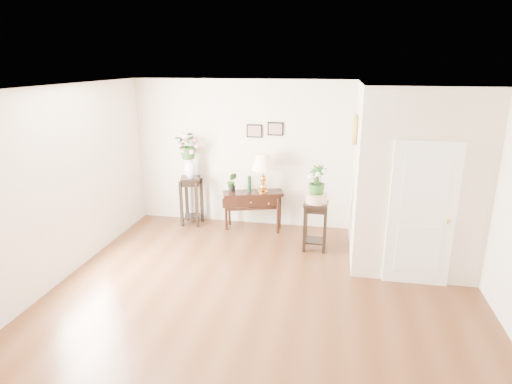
% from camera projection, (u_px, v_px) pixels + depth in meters
% --- Properties ---
extents(floor, '(6.00, 5.50, 0.02)m').
position_uv_depth(floor, '(263.00, 296.00, 5.91)').
color(floor, '#502C16').
rests_on(floor, ground).
extents(ceiling, '(6.00, 5.50, 0.02)m').
position_uv_depth(ceiling, '(265.00, 88.00, 5.09)').
color(ceiling, white).
rests_on(ceiling, ground).
extents(wall_back, '(6.00, 0.02, 2.80)m').
position_uv_depth(wall_back, '(288.00, 155.00, 8.08)').
color(wall_back, beige).
rests_on(wall_back, ground).
extents(wall_front, '(6.00, 0.02, 2.80)m').
position_uv_depth(wall_front, '(197.00, 323.00, 2.91)').
color(wall_front, beige).
rests_on(wall_front, ground).
extents(wall_left, '(0.02, 5.50, 2.80)m').
position_uv_depth(wall_left, '(55.00, 188.00, 6.03)').
color(wall_left, beige).
rests_on(wall_left, ground).
extents(partition, '(1.80, 1.95, 2.80)m').
position_uv_depth(partition, '(413.00, 173.00, 6.79)').
color(partition, beige).
rests_on(partition, floor).
extents(door, '(0.90, 0.05, 2.10)m').
position_uv_depth(door, '(421.00, 215.00, 5.96)').
color(door, white).
rests_on(door, floor).
extents(art_print_left, '(0.30, 0.02, 0.25)m').
position_uv_depth(art_print_left, '(254.00, 131.00, 8.05)').
color(art_print_left, black).
rests_on(art_print_left, wall_back).
extents(art_print_right, '(0.30, 0.02, 0.25)m').
position_uv_depth(art_print_right, '(275.00, 129.00, 7.96)').
color(art_print_right, black).
rests_on(art_print_right, wall_back).
extents(wall_ornament, '(0.07, 0.51, 0.51)m').
position_uv_depth(wall_ornament, '(355.00, 130.00, 6.89)').
color(wall_ornament, gold).
rests_on(wall_ornament, partition).
extents(console_table, '(1.18, 0.69, 0.75)m').
position_uv_depth(console_table, '(253.00, 211.00, 8.17)').
color(console_table, black).
rests_on(console_table, floor).
extents(table_lamp, '(0.47, 0.47, 0.75)m').
position_uv_depth(table_lamp, '(263.00, 175.00, 7.92)').
color(table_lamp, gold).
rests_on(table_lamp, console_table).
extents(green_vase, '(0.08, 0.08, 0.31)m').
position_uv_depth(green_vase, '(249.00, 183.00, 8.02)').
color(green_vase, black).
rests_on(green_vase, console_table).
extents(potted_plant, '(0.20, 0.17, 0.34)m').
position_uv_depth(potted_plant, '(232.00, 182.00, 8.08)').
color(potted_plant, '#234E1C').
rests_on(potted_plant, console_table).
extents(plant_stand_a, '(0.46, 0.46, 0.96)m').
position_uv_depth(plant_stand_a, '(192.00, 201.00, 8.40)').
color(plant_stand_a, black).
rests_on(plant_stand_a, floor).
extents(porcelain_vase, '(0.28, 0.28, 0.41)m').
position_uv_depth(porcelain_vase, '(190.00, 166.00, 8.19)').
color(porcelain_vase, white).
rests_on(porcelain_vase, plant_stand_a).
extents(lily_arrangement, '(0.59, 0.55, 0.54)m').
position_uv_depth(lily_arrangement, '(189.00, 143.00, 8.06)').
color(lily_arrangement, '#234E1C').
rests_on(lily_arrangement, porcelain_vase).
extents(plant_stand_b, '(0.41, 0.41, 0.84)m').
position_uv_depth(plant_stand_b, '(315.00, 226.00, 7.29)').
color(plant_stand_b, black).
rests_on(plant_stand_b, floor).
extents(ceramic_bowl, '(0.41, 0.41, 0.16)m').
position_uv_depth(ceramic_bowl, '(316.00, 198.00, 7.14)').
color(ceramic_bowl, beige).
rests_on(ceramic_bowl, plant_stand_b).
extents(narcissus, '(0.36, 0.36, 0.51)m').
position_uv_depth(narcissus, '(317.00, 181.00, 7.06)').
color(narcissus, '#234E1C').
rests_on(narcissus, ceramic_bowl).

